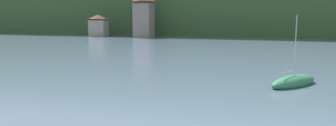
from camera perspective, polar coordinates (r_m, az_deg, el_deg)
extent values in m
cube|color=gray|center=(93.36, -11.34, 5.59)|extent=(4.39, 3.05, 4.17)
pyramid|color=brown|center=(93.29, -11.39, 7.48)|extent=(4.61, 3.20, 1.07)
cube|color=gray|center=(88.65, -4.00, 6.97)|extent=(4.32, 4.39, 8.41)
ellipsoid|color=#2D754C|center=(30.24, 19.92, -3.01)|extent=(4.55, 5.42, 1.21)
cylinder|color=#B7B7BC|center=(29.84, 20.18, 2.49)|extent=(0.07, 0.07, 5.16)
cylinder|color=#ADADB2|center=(29.31, 19.01, -1.42)|extent=(1.14, 1.55, 0.06)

